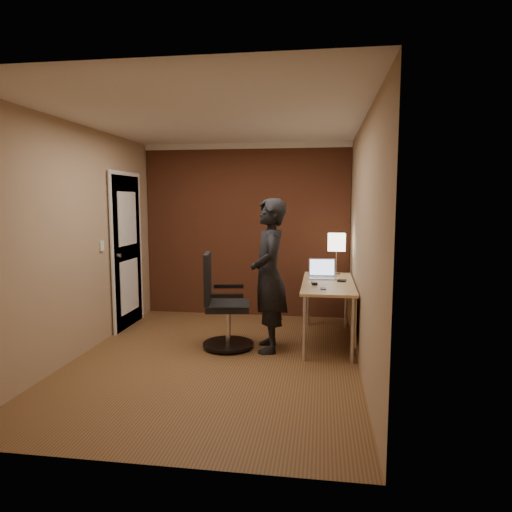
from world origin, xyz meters
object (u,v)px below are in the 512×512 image
object	(u,v)px
desk	(334,293)
person	(269,275)
mouse	(314,283)
wallet	(342,281)
desk_lamp	(337,243)
phone	(323,289)
office_chair	(222,307)
laptop	(322,273)

from	to	relation	value
desk	person	bearing A→B (deg)	-152.51
mouse	wallet	world-z (taller)	mouse
desk_lamp	person	size ratio (longest dim) A/B	0.31
phone	wallet	bearing A→B (deg)	61.55
phone	office_chair	world-z (taller)	office_chair
wallet	phone	bearing A→B (deg)	-113.65
mouse	office_chair	world-z (taller)	office_chair
desk_lamp	phone	size ratio (longest dim) A/B	4.65
laptop	mouse	bearing A→B (deg)	-100.21
desk_lamp	laptop	size ratio (longest dim) A/B	1.54
mouse	office_chair	bearing A→B (deg)	-177.82
mouse	office_chair	xyz separation A→B (m)	(-1.04, -0.19, -0.27)
desk_lamp	person	world-z (taller)	person
phone	person	xyz separation A→B (m)	(-0.60, 0.07, 0.12)
wallet	office_chair	xyz separation A→B (m)	(-1.36, -0.44, -0.27)
phone	desk_lamp	bearing A→B (deg)	75.92
desk	desk_lamp	distance (m)	0.78
person	mouse	bearing A→B (deg)	100.11
desk_lamp	mouse	bearing A→B (deg)	-109.05
laptop	wallet	xyz separation A→B (m)	(0.23, -0.24, -0.05)
phone	wallet	size ratio (longest dim) A/B	1.05
mouse	person	distance (m)	0.54
office_chair	person	size ratio (longest dim) A/B	0.63
desk	laptop	distance (m)	0.37
mouse	office_chair	size ratio (longest dim) A/B	0.09
desk	desk_lamp	size ratio (longest dim) A/B	2.80
phone	wallet	world-z (taller)	wallet
desk_lamp	office_chair	bearing A→B (deg)	-143.84
laptop	person	world-z (taller)	person
phone	office_chair	xyz separation A→B (m)	(-1.14, 0.06, -0.26)
mouse	person	bearing A→B (deg)	-168.59
office_chair	desk	bearing A→B (deg)	17.17
office_chair	person	xyz separation A→B (m)	(0.54, 0.01, 0.38)
mouse	person	world-z (taller)	person
laptop	desk	bearing A→B (deg)	-63.76
desk_lamp	office_chair	xyz separation A→B (m)	(-1.30, -0.95, -0.67)
wallet	office_chair	distance (m)	1.45
laptop	wallet	size ratio (longest dim) A/B	3.16
desk	laptop	world-z (taller)	laptop
phone	person	distance (m)	0.62
desk_lamp	office_chair	size ratio (longest dim) A/B	0.50
phone	person	bearing A→B (deg)	168.72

